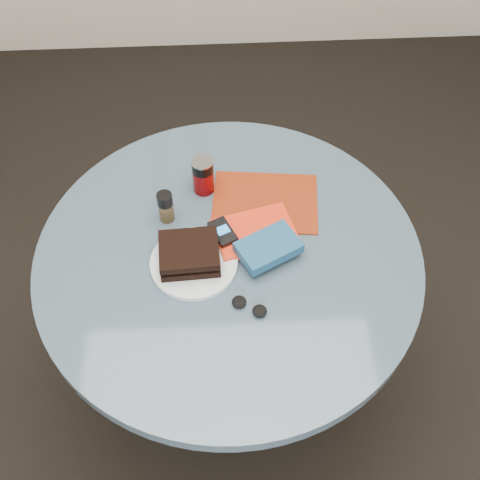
{
  "coord_description": "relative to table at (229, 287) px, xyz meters",
  "views": [
    {
      "loc": [
        -0.02,
        -0.92,
        2.0
      ],
      "look_at": [
        0.03,
        0.0,
        0.8
      ],
      "focal_mm": 45.0,
      "sensor_mm": 36.0,
      "label": 1
    }
  ],
  "objects": [
    {
      "name": "sandwich",
      "position": [
        -0.1,
        -0.03,
        0.2
      ],
      "size": [
        0.15,
        0.13,
        0.05
      ],
      "color": "black",
      "rests_on": "plate"
    },
    {
      "name": "novel",
      "position": [
        0.1,
        -0.02,
        0.2
      ],
      "size": [
        0.18,
        0.16,
        0.03
      ],
      "primitive_type": "cube",
      "rotation": [
        0.0,
        0.0,
        0.48
      ],
      "color": "navy",
      "rests_on": "red_book"
    },
    {
      "name": "headphones",
      "position": [
        0.04,
        -0.17,
        0.17
      ],
      "size": [
        0.1,
        0.08,
        0.02
      ],
      "color": "black",
      "rests_on": "table"
    },
    {
      "name": "magazine",
      "position": [
        0.11,
        0.16,
        0.17
      ],
      "size": [
        0.31,
        0.24,
        0.01
      ],
      "primitive_type": "cube",
      "rotation": [
        0.0,
        0.0,
        -0.11
      ],
      "color": "maroon",
      "rests_on": "table"
    },
    {
      "name": "ground",
      "position": [
        0.0,
        0.0,
        -0.59
      ],
      "size": [
        4.0,
        4.0,
        0.0
      ],
      "primitive_type": "plane",
      "color": "black",
      "rests_on": "ground"
    },
    {
      "name": "soda_can",
      "position": [
        -0.06,
        0.22,
        0.22
      ],
      "size": [
        0.07,
        0.07,
        0.11
      ],
      "color": "#6C0507",
      "rests_on": "table"
    },
    {
      "name": "mp3_player",
      "position": [
        -0.01,
        0.04,
        0.19
      ],
      "size": [
        0.08,
        0.1,
        0.02
      ],
      "color": "black",
      "rests_on": "red_book"
    },
    {
      "name": "table",
      "position": [
        0.0,
        0.0,
        0.0
      ],
      "size": [
        1.0,
        1.0,
        0.75
      ],
      "color": "black",
      "rests_on": "ground"
    },
    {
      "name": "red_book",
      "position": [
        0.07,
        0.05,
        0.18
      ],
      "size": [
        0.23,
        0.18,
        0.02
      ],
      "primitive_type": "cube",
      "rotation": [
        0.0,
        0.0,
        0.25
      ],
      "color": "red",
      "rests_on": "magazine"
    },
    {
      "name": "plate",
      "position": [
        -0.09,
        -0.03,
        0.17
      ],
      "size": [
        0.29,
        0.29,
        0.01
      ],
      "primitive_type": "cylinder",
      "rotation": [
        0.0,
        0.0,
        0.37
      ],
      "color": "white",
      "rests_on": "table"
    },
    {
      "name": "pepper_grinder",
      "position": [
        -0.16,
        0.12,
        0.21
      ],
      "size": [
        0.05,
        0.05,
        0.09
      ],
      "color": "#4B3920",
      "rests_on": "table"
    }
  ]
}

